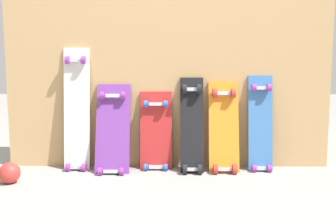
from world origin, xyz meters
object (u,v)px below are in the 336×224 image
object	(u,v)px
skateboard_black	(192,129)
skateboard_red	(156,135)
rubber_ball	(10,173)
skateboard_orange	(224,131)
skateboard_white	(77,114)
skateboard_purple	(113,133)
skateboard_blue	(260,128)

from	to	relation	value
skateboard_black	skateboard_red	bearing A→B (deg)	168.19
skateboard_red	rubber_ball	distance (m)	1.01
skateboard_black	skateboard_orange	world-z (taller)	skateboard_black
skateboard_black	skateboard_white	bearing A→B (deg)	176.77
skateboard_orange	skateboard_black	bearing A→B (deg)	-178.62
skateboard_white	skateboard_purple	world-z (taller)	skateboard_white
skateboard_red	skateboard_blue	world-z (taller)	skateboard_blue
skateboard_purple	skateboard_red	bearing A→B (deg)	12.13
skateboard_purple	skateboard_black	size ratio (longest dim) A/B	0.95
skateboard_black	rubber_ball	size ratio (longest dim) A/B	5.32
skateboard_blue	rubber_ball	distance (m)	1.73
skateboard_red	skateboard_blue	distance (m)	0.75
skateboard_blue	skateboard_white	bearing A→B (deg)	179.64
skateboard_red	skateboard_orange	distance (m)	0.49
skateboard_purple	rubber_ball	distance (m)	0.72
skateboard_white	skateboard_purple	xyz separation A→B (m)	(0.26, -0.06, -0.13)
skateboard_purple	skateboard_red	xyz separation A→B (m)	(0.30, 0.07, -0.03)
skateboard_white	rubber_ball	world-z (taller)	skateboard_white
skateboard_orange	skateboard_blue	distance (m)	0.27
skateboard_red	rubber_ball	bearing A→B (deg)	-158.46
skateboard_purple	skateboard_blue	distance (m)	1.05
skateboard_red	rubber_ball	size ratio (longest dim) A/B	4.63
skateboard_red	rubber_ball	xyz separation A→B (m)	(-0.93, -0.37, -0.18)
rubber_ball	skateboard_black	bearing A→B (deg)	14.79
skateboard_white	skateboard_blue	world-z (taller)	skateboard_white
skateboard_purple	skateboard_red	distance (m)	0.31
skateboard_red	skateboard_blue	xyz separation A→B (m)	(0.75, -0.02, 0.06)
rubber_ball	skateboard_blue	bearing A→B (deg)	11.83
skateboard_red	skateboard_black	distance (m)	0.27
skateboard_white	skateboard_blue	distance (m)	1.32
skateboard_purple	rubber_ball	bearing A→B (deg)	-154.25
skateboard_white	rubber_ball	bearing A→B (deg)	-135.02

